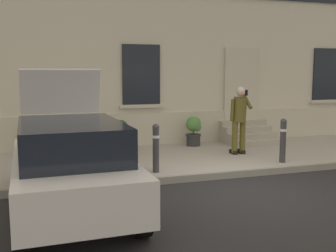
% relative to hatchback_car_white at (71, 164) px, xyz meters
% --- Properties ---
extents(ground_plane, '(80.00, 80.00, 0.00)m').
position_rel_hatchback_car_white_xyz_m(ground_plane, '(3.19, 0.18, -0.80)').
color(ground_plane, '#232326').
extents(sidewalk, '(24.00, 3.60, 0.15)m').
position_rel_hatchback_car_white_xyz_m(sidewalk, '(3.19, 2.98, -0.72)').
color(sidewalk, '#99968E').
rests_on(sidewalk, ground).
extents(curb_edge, '(24.00, 0.12, 0.15)m').
position_rel_hatchback_car_white_xyz_m(curb_edge, '(3.19, 1.12, -0.72)').
color(curb_edge, gray).
rests_on(curb_edge, ground).
extents(building_facade, '(24.00, 1.52, 7.50)m').
position_rel_hatchback_car_white_xyz_m(building_facade, '(3.19, 5.47, 2.93)').
color(building_facade, beige).
rests_on(building_facade, ground).
extents(entrance_stoop, '(1.53, 1.28, 0.64)m').
position_rel_hatchback_car_white_xyz_m(entrance_stoop, '(5.62, 4.30, -0.41)').
color(entrance_stoop, '#9E998E').
rests_on(entrance_stoop, sidewalk).
extents(hatchback_car_white, '(1.86, 4.10, 2.34)m').
position_rel_hatchback_car_white_xyz_m(hatchback_car_white, '(0.00, 0.00, 0.00)').
color(hatchback_car_white, white).
rests_on(hatchback_car_white, ground).
extents(bollard_near_person, '(0.15, 0.15, 1.04)m').
position_rel_hatchback_car_white_xyz_m(bollard_near_person, '(5.02, 1.53, -0.09)').
color(bollard_near_person, '#333338').
rests_on(bollard_near_person, sidewalk).
extents(bollard_far_left, '(0.15, 0.15, 1.04)m').
position_rel_hatchback_car_white_xyz_m(bollard_far_left, '(1.90, 1.53, -0.09)').
color(bollard_far_left, '#333338').
rests_on(bollard_far_left, sidewalk).
extents(person_on_phone, '(0.51, 0.46, 1.75)m').
position_rel_hatchback_car_white_xyz_m(person_on_phone, '(4.50, 2.73, 0.35)').
color(person_on_phone, '#514C1E').
rests_on(person_on_phone, sidewalk).
extents(planter_cream, '(0.44, 0.44, 0.86)m').
position_rel_hatchback_car_white_xyz_m(planter_cream, '(-0.54, 4.31, -0.19)').
color(planter_cream, beige).
rests_on(planter_cream, sidewalk).
extents(planter_terracotta, '(0.44, 0.44, 0.86)m').
position_rel_hatchback_car_white_xyz_m(planter_terracotta, '(1.65, 4.01, -0.19)').
color(planter_terracotta, '#B25B38').
rests_on(planter_terracotta, sidewalk).
extents(planter_charcoal, '(0.44, 0.44, 0.86)m').
position_rel_hatchback_car_white_xyz_m(planter_charcoal, '(3.84, 4.25, -0.19)').
color(planter_charcoal, '#2D2D30').
rests_on(planter_charcoal, sidewalk).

